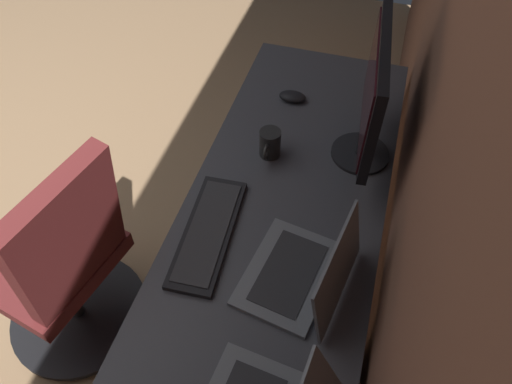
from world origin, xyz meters
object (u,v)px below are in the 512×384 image
Objects in this scene: monitor_primary at (372,97)px; mouse_main at (292,97)px; keyboard_main at (208,232)px; coffee_mug at (270,144)px; laptop_leftmost at (307,273)px; office_chair at (63,269)px.

monitor_primary is 0.44m from mouse_main.
mouse_main reaches higher than keyboard_main.
monitor_primary is 0.37m from coffee_mug.
keyboard_main is at bearing -103.61° from laptop_leftmost.
monitor_primary is at bearing 173.00° from laptop_leftmost.
laptop_leftmost is at bearing 92.43° from office_chair.
laptop_leftmost is 3.42× the size of mouse_main.
monitor_primary is 0.50× the size of office_chair.
monitor_primary reaches higher than coffee_mug.
coffee_mug is (0.31, -0.01, 0.03)m from mouse_main.
monitor_primary is at bearing 122.44° from office_chair.
mouse_main is at bearing 142.21° from office_chair.
mouse_main is at bearing -126.87° from monitor_primary.
keyboard_main is 0.69m from mouse_main.
coffee_mug reaches higher than keyboard_main.
keyboard_main is 3.78× the size of coffee_mug.
monitor_primary is 1.20m from office_chair.
laptop_leftmost is 3.14× the size of coffee_mug.
mouse_main is at bearing -163.53° from laptop_leftmost.
mouse_main is (-0.68, 0.09, 0.01)m from keyboard_main.
laptop_leftmost is 0.91m from office_chair.
mouse_main is (-0.76, -0.23, -0.04)m from laptop_leftmost.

